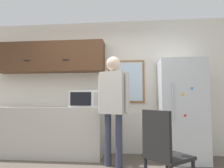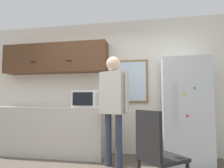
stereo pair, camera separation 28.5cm
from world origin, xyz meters
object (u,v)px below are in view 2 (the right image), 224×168
Objects in this scene: chair at (156,151)px; person at (113,98)px; refrigerator at (185,110)px; microwave at (88,99)px.

person is at bearing -5.75° from chair.
refrigerator is at bearing 44.09° from person.
chair is (-0.54, -1.40, -0.38)m from refrigerator.
person is 1.00× the size of refrigerator.
microwave is at bearing 166.47° from person.
person is at bearing -159.08° from refrigerator.
chair is at bearing -111.13° from refrigerator.
refrigerator reaches higher than chair.
chair is (1.20, -1.36, -0.57)m from microwave.
microwave is at bearing 1.40° from chair.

